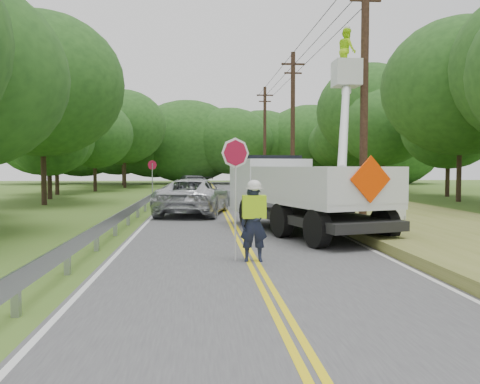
{
  "coord_description": "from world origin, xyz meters",
  "views": [
    {
      "loc": [
        -1.24,
        -9.9,
        2.34
      ],
      "look_at": [
        0.0,
        6.0,
        1.5
      ],
      "focal_mm": 37.57,
      "sensor_mm": 36.0,
      "label": 1
    }
  ],
  "objects": [
    {
      "name": "yard_sign",
      "position": [
        5.89,
        7.59,
        0.54
      ],
      "size": [
        0.52,
        0.12,
        0.76
      ],
      "color": "white",
      "rests_on": "ground"
    },
    {
      "name": "road",
      "position": [
        0.0,
        14.0,
        0.01
      ],
      "size": [
        7.2,
        96.0,
        0.03
      ],
      "color": "#454548",
      "rests_on": "ground"
    },
    {
      "name": "stop_sign_permanent",
      "position": [
        -4.07,
        19.65,
        1.78
      ],
      "size": [
        0.5,
        0.3,
        2.66
      ],
      "color": "gray",
      "rests_on": "ground"
    },
    {
      "name": "treeline_left",
      "position": [
        -10.41,
        27.21,
        5.88
      ],
      "size": [
        10.9,
        55.54,
        11.34
      ],
      "color": "#332319",
      "rests_on": "ground"
    },
    {
      "name": "suv_darkgrey",
      "position": [
        -1.98,
        27.78,
        0.82
      ],
      "size": [
        3.54,
        5.92,
        1.61
      ],
      "primitive_type": "imported",
      "rotation": [
        0.0,
        0.0,
        3.39
      ],
      "color": "#3D4046",
      "rests_on": "road"
    },
    {
      "name": "treeline_right",
      "position": [
        15.54,
        23.27,
        6.68
      ],
      "size": [
        12.44,
        54.11,
        12.14
      ],
      "color": "#332319",
      "rests_on": "ground"
    },
    {
      "name": "flagger",
      "position": [
        0.02,
        2.09,
        1.08
      ],
      "size": [
        1.13,
        0.44,
        2.99
      ],
      "color": "#191E33",
      "rests_on": "road"
    },
    {
      "name": "bucket_truck",
      "position": [
        2.12,
        8.15,
        1.68
      ],
      "size": [
        4.86,
        8.23,
        7.51
      ],
      "color": "black",
      "rests_on": "road"
    },
    {
      "name": "treeline_horizon",
      "position": [
        3.64,
        56.0,
        5.5
      ],
      "size": [
        57.24,
        14.68,
        12.42
      ],
      "color": "#204619",
      "rests_on": "ground"
    },
    {
      "name": "suv_silver",
      "position": [
        -1.58,
        14.13,
        0.87
      ],
      "size": [
        3.85,
        6.53,
        1.7
      ],
      "primitive_type": "imported",
      "rotation": [
        0.0,
        0.0,
        2.97
      ],
      "color": "silver",
      "rests_on": "road"
    },
    {
      "name": "guardrail",
      "position": [
        -4.02,
        14.91,
        0.55
      ],
      "size": [
        0.18,
        48.0,
        0.77
      ],
      "color": "gray",
      "rests_on": "ground"
    },
    {
      "name": "utility_poles",
      "position": [
        5.0,
        17.02,
        5.27
      ],
      "size": [
        1.6,
        43.3,
        10.0
      ],
      "color": "black",
      "rests_on": "ground"
    },
    {
      "name": "ground",
      "position": [
        0.0,
        0.0,
        0.0
      ],
      "size": [
        140.0,
        140.0,
        0.0
      ],
      "primitive_type": "plane",
      "color": "#3C5919",
      "rests_on": "ground"
    },
    {
      "name": "tall_grass_verge",
      "position": [
        7.1,
        14.0,
        0.15
      ],
      "size": [
        7.0,
        96.0,
        0.3
      ],
      "primitive_type": "cube",
      "color": "#5E6727",
      "rests_on": "ground"
    }
  ]
}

